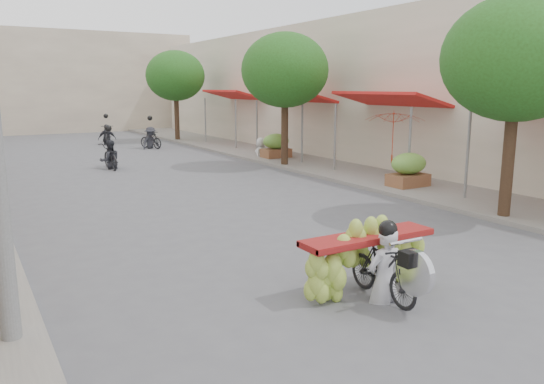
{
  "coord_description": "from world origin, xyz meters",
  "views": [
    {
      "loc": [
        -5.71,
        -3.85,
        3.15
      ],
      "look_at": [
        -0.45,
        5.07,
        1.1
      ],
      "focal_mm": 35.0,
      "sensor_mm": 36.0,
      "label": 1
    }
  ],
  "objects": [
    {
      "name": "shophouse_row_right",
      "position": [
        11.99,
        14.0,
        3.0
      ],
      "size": [
        9.77,
        40.0,
        6.0
      ],
      "color": "beige",
      "rests_on": "ground"
    },
    {
      "name": "banana_motorbike",
      "position": [
        -0.44,
        1.96,
        0.7
      ],
      "size": [
        2.26,
        1.76,
        2.09
      ],
      "color": "black",
      "rests_on": "ground"
    },
    {
      "name": "bg_motorbike_c",
      "position": [
        1.39,
        26.36,
        0.77
      ],
      "size": [
        1.15,
        1.9,
        1.95
      ],
      "color": "black",
      "rests_on": "ground"
    },
    {
      "name": "bg_motorbike_a",
      "position": [
        -0.71,
        17.15,
        0.73
      ],
      "size": [
        0.79,
        1.71,
        1.95
      ],
      "color": "black",
      "rests_on": "ground"
    },
    {
      "name": "far_building",
      "position": [
        0.0,
        38.0,
        3.5
      ],
      "size": [
        20.0,
        6.0,
        7.0
      ],
      "primitive_type": "cube",
      "color": "#BCAC95",
      "rests_on": "ground"
    },
    {
      "name": "street_tree_near",
      "position": [
        5.4,
        4.0,
        3.78
      ],
      "size": [
        3.4,
        3.4,
        5.25
      ],
      "color": "#3A2719",
      "rests_on": "ground"
    },
    {
      "name": "ground",
      "position": [
        0.0,
        0.0,
        0.0
      ],
      "size": [
        120.0,
        120.0,
        0.0
      ],
      "primitive_type": "plane",
      "color": "#55555B",
      "rests_on": "ground"
    },
    {
      "name": "bg_motorbike_b",
      "position": [
        2.86,
        23.12,
        0.87
      ],
      "size": [
        1.19,
        1.61,
        1.95
      ],
      "color": "black",
      "rests_on": "ground"
    },
    {
      "name": "market_umbrella",
      "position": [
        6.12,
        8.61,
        2.44
      ],
      "size": [
        2.23,
        2.23,
        1.68
      ],
      "rotation": [
        0.0,
        0.0,
        0.23
      ],
      "color": "#A62D16",
      "rests_on": "ground"
    },
    {
      "name": "produce_crate_far",
      "position": [
        6.2,
        16.0,
        0.71
      ],
      "size": [
        1.2,
        0.88,
        1.16
      ],
      "color": "brown",
      "rests_on": "ground"
    },
    {
      "name": "pedestrian",
      "position": [
        5.97,
        16.93,
        0.93
      ],
      "size": [
        0.92,
        0.83,
        1.61
      ],
      "rotation": [
        0.0,
        0.0,
        3.72
      ],
      "color": "silver",
      "rests_on": "ground"
    },
    {
      "name": "street_tree_mid",
      "position": [
        5.4,
        14.0,
        3.78
      ],
      "size": [
        3.4,
        3.4,
        5.25
      ],
      "color": "#3A2719",
      "rests_on": "ground"
    },
    {
      "name": "sidewalk_right",
      "position": [
        7.0,
        15.0,
        0.06
      ],
      "size": [
        4.0,
        60.0,
        0.12
      ],
      "primitive_type": "cube",
      "color": "gray",
      "rests_on": "ground"
    },
    {
      "name": "produce_crate_mid",
      "position": [
        6.2,
        8.0,
        0.71
      ],
      "size": [
        1.2,
        0.88,
        1.16
      ],
      "color": "brown",
      "rests_on": "ground"
    },
    {
      "name": "street_tree_far",
      "position": [
        5.4,
        26.0,
        3.78
      ],
      "size": [
        3.4,
        3.4,
        5.25
      ],
      "color": "#3A2719",
      "rests_on": "ground"
    }
  ]
}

